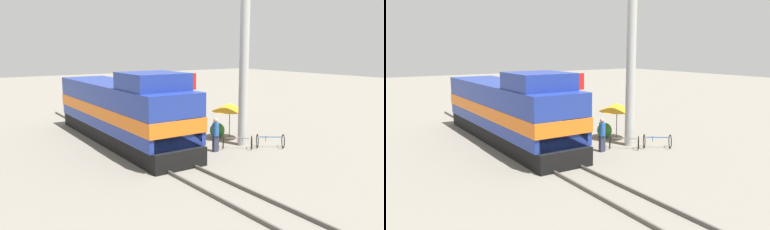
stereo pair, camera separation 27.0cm
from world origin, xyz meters
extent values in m
plane|color=slate|center=(0.00, 0.00, 0.00)|extent=(120.00, 120.00, 0.00)
cube|color=#4C4742|center=(-0.72, 0.00, 0.07)|extent=(0.08, 29.46, 0.15)
cube|color=#4C4742|center=(0.72, 0.00, 0.07)|extent=(0.08, 29.46, 0.15)
cube|color=black|center=(0.00, 2.74, 0.46)|extent=(2.78, 13.57, 0.91)
cube|color=navy|center=(0.00, 2.74, 2.18)|extent=(3.02, 13.03, 2.53)
cube|color=orange|center=(0.00, 2.74, 1.93)|extent=(3.06, 13.17, 0.70)
cube|color=orange|center=(0.00, -2.82, 1.61)|extent=(2.57, 1.90, 1.39)
cube|color=navy|center=(0.00, -1.33, 3.87)|extent=(2.84, 2.99, 0.85)
cylinder|color=#B2B2AD|center=(5.32, -2.09, 5.66)|extent=(0.52, 0.52, 11.32)
cylinder|color=#4C4C4C|center=(5.61, -0.60, 1.05)|extent=(0.05, 0.05, 2.10)
cone|color=orange|center=(5.61, -0.60, 1.98)|extent=(2.15, 2.15, 0.48)
cube|color=#595959|center=(5.76, 4.92, 1.23)|extent=(0.12, 0.12, 2.45)
cube|color=red|center=(5.76, 4.92, 3.06)|extent=(2.41, 0.08, 1.21)
sphere|color=#2D722D|center=(5.27, 0.16, 0.46)|extent=(0.93, 0.93, 0.93)
cube|color=#2D3347|center=(3.22, -2.32, 0.44)|extent=(0.30, 0.20, 0.88)
cylinder|color=#2659A5|center=(3.22, -2.32, 1.23)|extent=(0.34, 0.34, 0.70)
sphere|color=tan|center=(3.22, -2.32, 1.70)|extent=(0.26, 0.26, 0.26)
torus|color=black|center=(5.15, -3.06, 0.37)|extent=(0.52, 0.60, 0.74)
torus|color=black|center=(3.98, -2.04, 0.37)|extent=(0.52, 0.60, 0.74)
cube|color=slate|center=(4.56, -2.55, 0.59)|extent=(1.03, 0.89, 0.04)
cylinder|color=slate|center=(4.77, -2.73, 0.50)|extent=(0.04, 0.04, 0.31)
torus|color=black|center=(5.65, -2.98, 0.38)|extent=(0.50, 0.64, 0.76)
torus|color=black|center=(6.80, -3.83, 0.38)|extent=(0.50, 0.64, 0.76)
cube|color=#194C99|center=(6.22, -3.41, 0.61)|extent=(1.00, 0.75, 0.04)
cylinder|color=#194C99|center=(6.02, -3.26, 0.52)|extent=(0.04, 0.04, 0.32)
camera|label=1|loc=(-8.75, -17.66, 5.49)|focal=35.00mm
camera|label=2|loc=(-8.53, -17.81, 5.49)|focal=35.00mm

